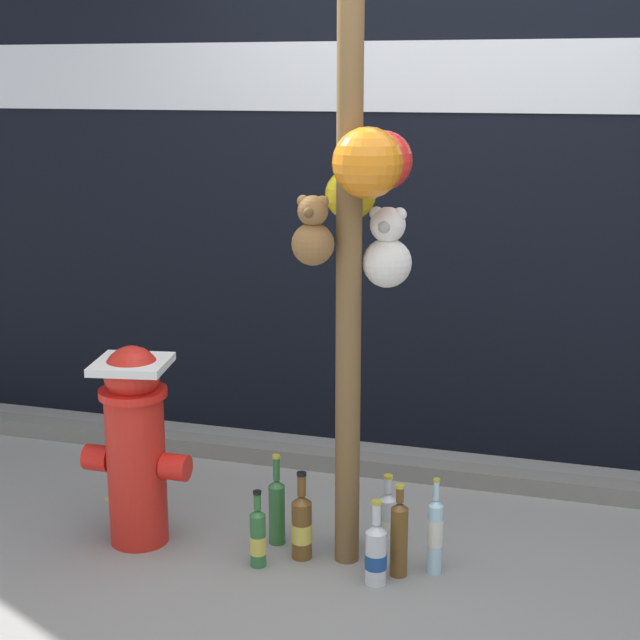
{
  "coord_description": "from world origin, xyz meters",
  "views": [
    {
      "loc": [
        0.66,
        -3.03,
        1.78
      ],
      "look_at": [
        -0.3,
        0.23,
        0.93
      ],
      "focal_mm": 54.47,
      "sensor_mm": 36.0,
      "label": 1
    }
  ],
  "objects": [
    {
      "name": "ground_plane",
      "position": [
        0.0,
        0.0,
        0.0
      ],
      "size": [
        14.0,
        14.0,
        0.0
      ],
      "primitive_type": "plane",
      "color": "gray"
    },
    {
      "name": "building_wall",
      "position": [
        -0.0,
        1.54,
        1.84
      ],
      "size": [
        10.0,
        0.21,
        3.68
      ],
      "color": "black",
      "rests_on": "ground_plane"
    },
    {
      "name": "curb_strip",
      "position": [
        0.0,
        1.06,
        0.04
      ],
      "size": [
        8.0,
        0.12,
        0.08
      ],
      "primitive_type": "cube",
      "color": "slate",
      "rests_on": "ground_plane"
    },
    {
      "name": "memorial_post",
      "position": [
        -0.17,
        0.23,
        1.56
      ],
      "size": [
        0.45,
        0.46,
        2.72
      ],
      "color": "brown",
      "rests_on": "ground_plane"
    },
    {
      "name": "fire_hydrant",
      "position": [
        -1.02,
        0.14,
        0.42
      ],
      "size": [
        0.43,
        0.32,
        0.8
      ],
      "color": "red",
      "rests_on": "ground_plane"
    },
    {
      "name": "bottle_0",
      "position": [
        -0.36,
        0.19,
        0.13
      ],
      "size": [
        0.08,
        0.08,
        0.35
      ],
      "color": "brown",
      "rests_on": "ground_plane"
    },
    {
      "name": "bottle_1",
      "position": [
        -0.21,
        0.32,
        0.17
      ],
      "size": [
        0.07,
        0.07,
        0.39
      ],
      "color": "#B2DBEA",
      "rests_on": "ground_plane"
    },
    {
      "name": "bottle_2",
      "position": [
        -0.49,
        0.28,
        0.14
      ],
      "size": [
        0.06,
        0.06,
        0.37
      ],
      "color": "#337038",
      "rests_on": "ground_plane"
    },
    {
      "name": "bottle_3",
      "position": [
        -0.5,
        0.08,
        0.12
      ],
      "size": [
        0.06,
        0.06,
        0.3
      ],
      "color": "#337038",
      "rests_on": "ground_plane"
    },
    {
      "name": "bottle_4",
      "position": [
        0.14,
        0.22,
        0.15
      ],
      "size": [
        0.06,
        0.06,
        0.37
      ],
      "color": "#B2DBEA",
      "rests_on": "ground_plane"
    },
    {
      "name": "bottle_5",
      "position": [
        -0.05,
        0.08,
        0.12
      ],
      "size": [
        0.08,
        0.08,
        0.32
      ],
      "color": "silver",
      "rests_on": "ground_plane"
    },
    {
      "name": "bottle_6",
      "position": [
        -0.07,
        0.35,
        0.12
      ],
      "size": [
        0.07,
        0.07,
        0.31
      ],
      "color": "silver",
      "rests_on": "ground_plane"
    },
    {
      "name": "bottle_7",
      "position": [
        0.02,
        0.16,
        0.15
      ],
      "size": [
        0.06,
        0.06,
        0.36
      ],
      "color": "brown",
      "rests_on": "ground_plane"
    },
    {
      "name": "litter_1",
      "position": [
        -1.27,
        0.46,
        0.0
      ],
      "size": [
        0.17,
        0.17,
        0.01
      ],
      "primitive_type": "cube",
      "rotation": [
        0.0,
        0.0,
        2.44
      ],
      "color": "tan",
      "rests_on": "ground_plane"
    }
  ]
}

